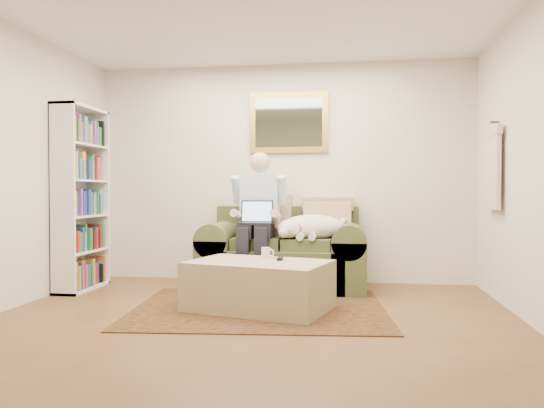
% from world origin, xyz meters
% --- Properties ---
extents(room_shell, '(4.51, 5.00, 2.61)m').
position_xyz_m(room_shell, '(0.00, 0.35, 1.30)').
color(room_shell, brown).
rests_on(room_shell, ground).
extents(rug, '(2.44, 2.03, 0.01)m').
position_xyz_m(rug, '(-0.00, 0.94, 0.01)').
color(rug, black).
rests_on(rug, room_shell).
extents(sofa, '(1.81, 0.92, 1.08)m').
position_xyz_m(sofa, '(0.09, 2.01, 0.31)').
color(sofa, '#47542C').
rests_on(sofa, room_shell).
extents(seated_man, '(0.59, 0.85, 1.52)m').
position_xyz_m(seated_man, '(-0.18, 1.84, 0.76)').
color(seated_man, '#8CB6D8').
rests_on(seated_man, sofa).
extents(laptop, '(0.35, 0.28, 0.25)m').
position_xyz_m(laptop, '(-0.18, 1.77, 0.80)').
color(laptop, black).
rests_on(laptop, seated_man).
extents(sleeping_dog, '(0.74, 0.47, 0.28)m').
position_xyz_m(sleeping_dog, '(0.41, 1.92, 0.69)').
color(sleeping_dog, white).
rests_on(sleeping_dog, sofa).
extents(ottoman, '(1.38, 1.07, 0.44)m').
position_xyz_m(ottoman, '(0.01, 0.87, 0.22)').
color(ottoman, tan).
rests_on(ottoman, room_shell).
extents(coffee_mug, '(0.08, 0.08, 0.10)m').
position_xyz_m(coffee_mug, '(0.03, 1.11, 0.49)').
color(coffee_mug, white).
rests_on(coffee_mug, ottoman).
extents(tv_remote, '(0.05, 0.15, 0.02)m').
position_xyz_m(tv_remote, '(0.18, 0.99, 0.45)').
color(tv_remote, black).
rests_on(tv_remote, ottoman).
extents(bookshelf, '(0.28, 0.80, 2.00)m').
position_xyz_m(bookshelf, '(-2.10, 1.60, 1.00)').
color(bookshelf, white).
rests_on(bookshelf, room_shell).
extents(wall_mirror, '(0.94, 0.04, 0.72)m').
position_xyz_m(wall_mirror, '(0.09, 2.47, 1.90)').
color(wall_mirror, gold).
rests_on(wall_mirror, room_shell).
extents(hanging_shirt, '(0.06, 0.52, 0.90)m').
position_xyz_m(hanging_shirt, '(2.19, 1.60, 1.35)').
color(hanging_shirt, beige).
rests_on(hanging_shirt, room_shell).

